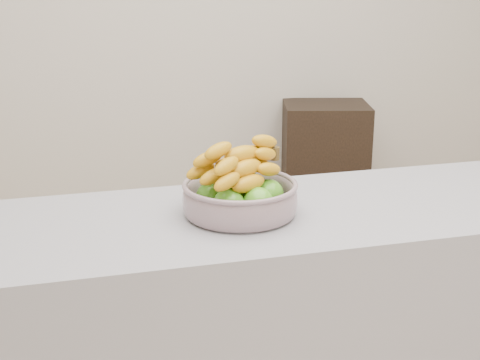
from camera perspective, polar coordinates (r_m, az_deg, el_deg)
name	(u,v)px	position (r m, az deg, el deg)	size (l,w,h in m)	color
counter	(336,341)	(2.15, 8.15, -13.48)	(2.00, 0.60, 0.90)	gray
cabinet	(324,176)	(3.85, 7.16, 0.35)	(0.46, 0.37, 0.83)	black
fruit_bowl	(240,194)	(1.83, -0.01, -1.16)	(0.32, 0.32, 0.20)	#A2B5C2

